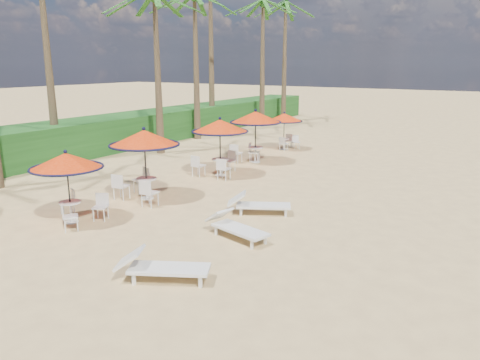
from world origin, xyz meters
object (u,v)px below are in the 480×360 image
Objects in this scene: station_0 at (68,170)px; station_3 at (254,122)px; lounger_far at (257,204)px; station_2 at (220,133)px; station_1 at (143,147)px; lounger_mid at (235,226)px; station_4 at (285,122)px; lounger_near at (160,266)px.

station_0 is 0.87× the size of station_3.
station_2 is at bearing 108.75° from lounger_far.
station_1 is 4.36m from station_2.
station_2 reaches higher than station_0.
station_2 is (0.24, 4.35, -0.04)m from station_1.
lounger_mid is at bearing 17.61° from station_0.
lounger_far is (4.02, -3.72, -1.51)m from station_2.
lounger_far is at bearing 40.31° from station_0.
lounger_far is at bearing -67.36° from station_4.
station_2 is 7.12m from station_4.
lounger_near is at bearing -17.70° from station_0.
station_2 is at bearing 89.33° from lounger_near.
lounger_near is (5.08, -16.09, -1.20)m from station_4.
station_2 is 5.68m from lounger_far.
station_2 is (0.34, 7.42, 0.20)m from station_0.
lounger_mid is (-0.03, 3.13, -0.01)m from lounger_near.
lounger_far is at bearing -58.74° from station_3.
station_4 is 0.98× the size of lounger_near.
station_0 reaches higher than lounger_far.
station_4 is at bearing 90.59° from station_0.
station_1 is 1.22× the size of lounger_mid.
lounger_mid is at bearing -52.11° from station_2.
station_3 is 1.21× the size of lounger_near.
station_1 reaches higher than station_0.
lounger_far is at bearing -42.76° from station_2.
station_1 is 5.27m from lounger_mid.
lounger_far is at bearing 8.46° from station_1.
station_0 is 3.08m from station_1.
station_2 is at bearing 87.36° from station_0.
station_4 is 1.02× the size of lounger_far.
lounger_near is at bearing -43.89° from station_1.
station_0 is 10.58m from station_3.
station_1 is at bearing -93.12° from station_2.
station_1 is (0.11, 3.07, 0.24)m from station_0.
station_3 is 1.22× the size of lounger_mid.
lounger_near is 1.01× the size of lounger_mid.
lounger_near is at bearing -75.44° from lounger_mid.
station_4 is at bearing 84.15° from lounger_far.
station_1 reaches higher than station_2.
station_1 reaches higher than lounger_mid.
station_1 is at bearing 159.97° from lounger_far.
lounger_far is at bearing 118.27° from lounger_mid.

